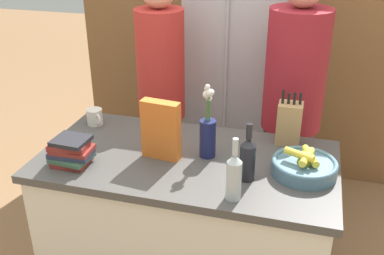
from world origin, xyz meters
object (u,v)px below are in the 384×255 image
at_px(bottle_oil, 248,158).
at_px(person_in_blue, 292,104).
at_px(cereal_box, 161,130).
at_px(coffee_mug, 95,117).
at_px(bottle_vinegar, 234,176).
at_px(person_at_sink, 161,94).
at_px(book_stack, 71,152).
at_px(fruit_bowl, 304,165).
at_px(flower_vase, 208,132).
at_px(knife_block, 289,123).
at_px(refrigerator, 241,68).

distance_m(bottle_oil, person_in_blue, 0.79).
relative_size(cereal_box, person_in_blue, 0.17).
height_order(coffee_mug, bottle_vinegar, bottle_vinegar).
height_order(bottle_vinegar, person_at_sink, person_at_sink).
bearing_deg(cereal_box, book_stack, -155.95).
xyz_separation_m(fruit_bowl, bottle_vinegar, (-0.28, -0.29, 0.07)).
xyz_separation_m(flower_vase, person_at_sink, (-0.45, 0.61, -0.08)).
bearing_deg(book_stack, bottle_vinegar, -5.77).
relative_size(fruit_bowl, bottle_vinegar, 1.06).
height_order(flower_vase, bottle_oil, flower_vase).
relative_size(book_stack, person_at_sink, 0.12).
height_order(knife_block, coffee_mug, knife_block).
bearing_deg(person_at_sink, book_stack, -113.46).
relative_size(fruit_bowl, book_stack, 1.46).
height_order(refrigerator, flower_vase, refrigerator).
bearing_deg(fruit_bowl, flower_vase, 174.74).
bearing_deg(flower_vase, knife_block, 34.55).
distance_m(cereal_box, coffee_mug, 0.56).
distance_m(knife_block, bottle_oil, 0.44).
xyz_separation_m(refrigerator, person_in_blue, (0.41, -0.59, -0.00)).
relative_size(knife_block, person_in_blue, 0.17).
distance_m(knife_block, flower_vase, 0.45).
xyz_separation_m(refrigerator, cereal_box, (-0.17, -1.28, 0.08)).
distance_m(fruit_bowl, knife_block, 0.32).
height_order(book_stack, person_at_sink, person_at_sink).
relative_size(bottle_vinegar, person_at_sink, 0.17).
distance_m(cereal_box, bottle_vinegar, 0.48).
bearing_deg(flower_vase, book_stack, -157.93).
distance_m(knife_block, person_in_blue, 0.36).
relative_size(bottle_oil, person_at_sink, 0.16).
bearing_deg(flower_vase, person_at_sink, 126.36).
distance_m(refrigerator, person_at_sink, 0.72).
xyz_separation_m(bottle_vinegar, person_in_blue, (0.17, 0.94, -0.04)).
bearing_deg(refrigerator, person_at_sink, -124.45).
relative_size(refrigerator, knife_block, 6.76).
bearing_deg(person_in_blue, book_stack, -130.08).
relative_size(knife_block, cereal_box, 0.99).
bearing_deg(bottle_oil, person_at_sink, 131.00).
relative_size(fruit_bowl, flower_vase, 0.79).
bearing_deg(person_in_blue, cereal_box, -121.79).
height_order(fruit_bowl, cereal_box, cereal_box).
distance_m(knife_block, coffee_mug, 1.08).
bearing_deg(knife_block, person_in_blue, 91.12).
height_order(cereal_box, book_stack, cereal_box).
relative_size(coffee_mug, bottle_oil, 0.40).
bearing_deg(knife_block, cereal_box, -150.86).
xyz_separation_m(knife_block, book_stack, (-0.98, -0.50, -0.05)).
distance_m(knife_block, book_stack, 1.11).
distance_m(book_stack, person_at_sink, 0.88).
distance_m(refrigerator, bottle_vinegar, 1.55).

